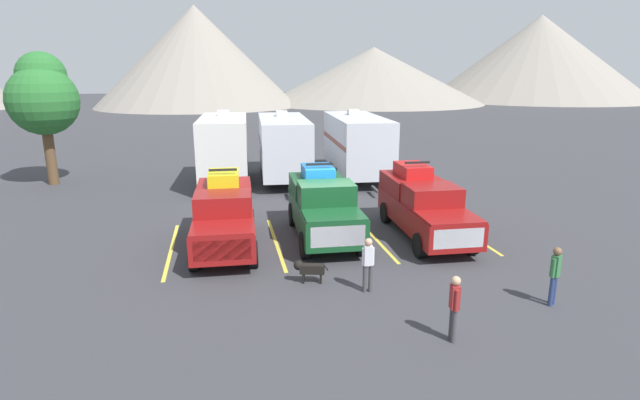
# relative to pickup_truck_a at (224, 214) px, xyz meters

# --- Properties ---
(ground_plane) EXTENTS (240.00, 240.00, 0.00)m
(ground_plane) POSITION_rel_pickup_truck_a_xyz_m (3.51, -0.18, -1.15)
(ground_plane) COLOR #38383D
(pickup_truck_a) EXTENTS (2.22, 5.39, 2.56)m
(pickup_truck_a) POSITION_rel_pickup_truck_a_xyz_m (0.00, 0.00, 0.00)
(pickup_truck_a) COLOR maroon
(pickup_truck_a) RESTS_ON ground
(pickup_truck_b) EXTENTS (2.28, 5.33, 2.57)m
(pickup_truck_b) POSITION_rel_pickup_truck_a_xyz_m (3.48, 0.31, 0.03)
(pickup_truck_b) COLOR #144723
(pickup_truck_b) RESTS_ON ground
(pickup_truck_c) EXTENTS (2.21, 5.78, 2.58)m
(pickup_truck_c) POSITION_rel_pickup_truck_a_xyz_m (7.10, -0.13, 0.00)
(pickup_truck_c) COLOR maroon
(pickup_truck_c) RESTS_ON ground
(lot_stripe_a) EXTENTS (0.12, 5.50, 0.01)m
(lot_stripe_a) POSITION_rel_pickup_truck_a_xyz_m (-1.81, -0.02, -1.14)
(lot_stripe_a) COLOR gold
(lot_stripe_a) RESTS_ON ground
(lot_stripe_b) EXTENTS (0.12, 5.50, 0.01)m
(lot_stripe_b) POSITION_rel_pickup_truck_a_xyz_m (1.73, -0.02, -1.14)
(lot_stripe_b) COLOR gold
(lot_stripe_b) RESTS_ON ground
(lot_stripe_c) EXTENTS (0.12, 5.50, 0.01)m
(lot_stripe_c) POSITION_rel_pickup_truck_a_xyz_m (5.28, -0.02, -1.14)
(lot_stripe_c) COLOR gold
(lot_stripe_c) RESTS_ON ground
(lot_stripe_d) EXTENTS (0.12, 5.50, 0.01)m
(lot_stripe_d) POSITION_rel_pickup_truck_a_xyz_m (8.82, -0.02, -1.14)
(lot_stripe_d) COLOR gold
(lot_stripe_d) RESTS_ON ground
(camper_trailer_a) EXTENTS (2.70, 7.48, 3.81)m
(camper_trailer_a) POSITION_rel_pickup_truck_a_xyz_m (0.16, 9.64, 0.86)
(camper_trailer_a) COLOR white
(camper_trailer_a) RESTS_ON ground
(camper_trailer_b) EXTENTS (2.89, 8.47, 3.67)m
(camper_trailer_b) POSITION_rel_pickup_truck_a_xyz_m (3.34, 10.31, 0.79)
(camper_trailer_b) COLOR silver
(camper_trailer_b) RESTS_ON ground
(camper_trailer_c) EXTENTS (3.03, 8.71, 3.69)m
(camper_trailer_c) POSITION_rel_pickup_truck_a_xyz_m (7.40, 10.10, 0.80)
(camper_trailer_c) COLOR silver
(camper_trailer_c) RESTS_ON ground
(person_a) EXTENTS (0.31, 0.28, 1.57)m
(person_a) POSITION_rel_pickup_truck_a_xyz_m (8.16, -6.19, -0.24)
(person_a) COLOR navy
(person_a) RESTS_ON ground
(person_b) EXTENTS (0.34, 0.21, 1.53)m
(person_b) POSITION_rel_pickup_truck_a_xyz_m (3.74, -4.50, -0.26)
(person_b) COLOR #3F3F42
(person_b) RESTS_ON ground
(person_c) EXTENTS (0.21, 0.34, 1.55)m
(person_c) POSITION_rel_pickup_truck_a_xyz_m (4.86, -7.33, -0.25)
(person_c) COLOR #3F3F42
(person_c) RESTS_ON ground
(dog) EXTENTS (0.97, 0.44, 0.66)m
(dog) POSITION_rel_pickup_truck_a_xyz_m (2.25, -3.58, -0.72)
(dog) COLOR black
(dog) RESTS_ON ground
(tree_a) EXTENTS (3.48, 3.48, 6.78)m
(tree_a) POSITION_rel_pickup_truck_a_xyz_m (-8.77, 11.63, 3.46)
(tree_a) COLOR brown
(tree_a) RESTS_ON ground
(mountain_ridge) EXTENTS (143.70, 43.99, 16.11)m
(mountain_ridge) POSITION_rel_pickup_truck_a_xyz_m (20.30, 72.70, 6.21)
(mountain_ridge) COLOR gray
(mountain_ridge) RESTS_ON ground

